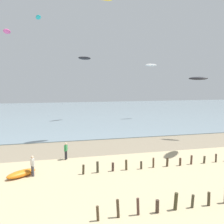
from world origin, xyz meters
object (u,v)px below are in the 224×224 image
kite_aloft_3 (151,65)px  kite_aloft_6 (7,31)px  grounded_kite (21,174)px  person_nearest_camera (66,151)px  kite_aloft_0 (85,58)px  kite_aloft_2 (198,78)px  kite_aloft_8 (38,17)px  person_by_waterline (32,165)px

kite_aloft_3 → kite_aloft_6: bearing=165.8°
grounded_kite → kite_aloft_3: bearing=15.1°
kite_aloft_3 → person_nearest_camera: bearing=-134.1°
person_nearest_camera → kite_aloft_6: 35.43m
kite_aloft_0 → kite_aloft_6: kite_aloft_6 is taller
person_nearest_camera → kite_aloft_3: kite_aloft_3 is taller
person_nearest_camera → kite_aloft_0: (5.91, 27.10, 11.87)m
grounded_kite → kite_aloft_6: bearing=62.8°
kite_aloft_2 → kite_aloft_8: (-21.12, 19.11, 11.39)m
person_by_waterline → kite_aloft_6: (-6.11, 33.68, 16.95)m
kite_aloft_0 → kite_aloft_6: bearing=-45.5°
person_by_waterline → grounded_kite: person_by_waterline is taller
kite_aloft_6 → grounded_kite: bearing=16.9°
kite_aloft_3 → kite_aloft_2: bearing=-101.1°
person_nearest_camera → kite_aloft_8: kite_aloft_8 is taller
person_by_waterline → kite_aloft_0: size_ratio=0.51×
person_nearest_camera → grounded_kite: person_nearest_camera is taller
person_by_waterline → kite_aloft_2: bearing=23.9°
kite_aloft_0 → kite_aloft_3: (14.03, -1.39, -1.24)m
kite_aloft_0 → kite_aloft_3: 14.15m
person_by_waterline → kite_aloft_3: kite_aloft_3 is taller
kite_aloft_0 → kite_aloft_8: (-8.81, -2.54, 6.88)m
kite_aloft_3 → kite_aloft_8: bearing=176.6°
person_nearest_camera → kite_aloft_0: 30.17m
kite_aloft_2 → kite_aloft_3: 20.60m
person_by_waterline → grounded_kite: bearing=174.0°
person_by_waterline → kite_aloft_2: (21.20, 9.37, 7.37)m
grounded_kite → kite_aloft_3: 39.59m
grounded_kite → person_nearest_camera: bearing=8.7°
grounded_kite → kite_aloft_3: (23.81, 29.55, 11.29)m
person_nearest_camera → person_by_waterline: 4.93m
person_nearest_camera → kite_aloft_3: 34.23m
person_nearest_camera → grounded_kite: size_ratio=0.66×
kite_aloft_0 → kite_aloft_6: (-14.99, 2.65, 5.08)m
kite_aloft_8 → kite_aloft_6: bearing=38.9°
kite_aloft_0 → kite_aloft_2: kite_aloft_0 is taller
grounded_kite → kite_aloft_6: 38.28m
kite_aloft_3 → kite_aloft_8: 24.26m
kite_aloft_6 → kite_aloft_8: bearing=58.1°
grounded_kite → kite_aloft_0: (9.78, 30.94, 12.53)m
kite_aloft_0 → kite_aloft_2: 25.32m
kite_aloft_3 → kite_aloft_8: size_ratio=1.02×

